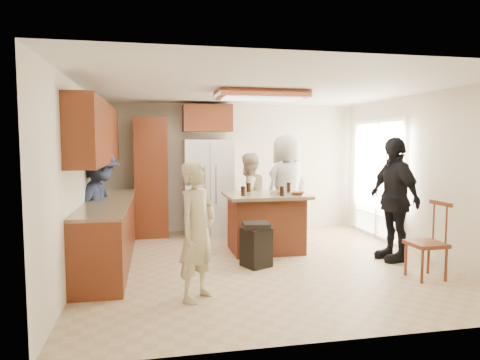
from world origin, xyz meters
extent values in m
plane|color=tan|center=(0.00, 0.00, 0.00)|extent=(5.00, 5.00, 0.00)
plane|color=white|center=(0.00, 0.00, 2.50)|extent=(5.00, 5.00, 0.00)
plane|color=beige|center=(0.00, 2.50, 1.25)|extent=(5.00, 0.00, 5.00)
plane|color=beige|center=(0.00, -2.50, 1.25)|extent=(5.00, 0.00, 5.00)
plane|color=beige|center=(-2.50, 0.00, 1.25)|extent=(0.00, 5.00, 5.00)
plane|color=beige|center=(2.50, 0.00, 1.25)|extent=(0.00, 5.00, 5.00)
cube|color=white|center=(2.48, 1.20, 1.05)|extent=(0.02, 1.60, 2.10)
cube|color=white|center=(2.46, 1.20, 1.05)|extent=(0.08, 1.72, 2.10)
cube|color=maroon|center=(0.00, 0.20, 2.44)|extent=(1.30, 0.70, 0.10)
cube|color=white|center=(0.00, 0.20, 2.38)|extent=(1.10, 0.50, 0.02)
cube|color=olive|center=(4.00, 1.20, -0.05)|extent=(3.00, 3.00, 0.10)
cube|color=#593319|center=(4.70, 1.80, 1.00)|extent=(1.40, 1.60, 2.00)
imported|color=tan|center=(-1.08, -1.23, 0.77)|extent=(0.68, 0.70, 1.55)
imported|color=tan|center=(0.10, 1.51, 0.78)|extent=(0.90, 0.78, 1.57)
imported|color=gray|center=(0.82, 1.50, 0.95)|extent=(1.09, 0.94, 1.89)
imported|color=black|center=(1.93, -0.19, 0.92)|extent=(0.64, 1.12, 1.83)
imported|color=#1B2237|center=(-2.33, 0.59, 0.82)|extent=(0.84, 1.17, 1.64)
cube|color=maroon|center=(-2.20, 0.40, 0.44)|extent=(0.60, 3.00, 0.88)
cube|color=#846B4C|center=(-2.20, 0.40, 0.90)|extent=(0.64, 3.00, 0.04)
cube|color=maroon|center=(-2.33, 0.40, 1.88)|extent=(0.35, 3.00, 0.85)
cube|color=maroon|center=(-1.60, 2.20, 1.10)|extent=(0.60, 0.60, 2.20)
cube|color=maroon|center=(-0.55, 2.20, 2.20)|extent=(0.90, 0.60, 0.50)
cube|color=white|center=(-0.55, 2.12, 0.90)|extent=(0.90, 0.72, 1.80)
cube|color=gray|center=(-0.55, 1.75, 0.90)|extent=(0.01, 0.01, 1.71)
cylinder|color=silver|center=(-0.65, 1.73, 0.99)|extent=(0.02, 0.02, 0.70)
cylinder|color=silver|center=(-0.45, 1.73, 0.99)|extent=(0.02, 0.02, 0.70)
cube|color=#A04A29|center=(0.20, 0.68, 0.44)|extent=(1.10, 0.85, 0.88)
cube|color=#907553|center=(0.20, 0.68, 0.91)|extent=(1.28, 1.03, 0.05)
cube|color=silver|center=(0.45, 0.63, 0.94)|extent=(0.38, 0.30, 0.02)
imported|color=brown|center=(0.65, 0.43, 0.96)|extent=(0.25, 0.25, 0.05)
cylinder|color=black|center=(-0.21, 0.49, 1.01)|extent=(0.07, 0.07, 0.15)
cylinder|color=black|center=(-0.01, 0.99, 1.01)|extent=(0.07, 0.07, 0.15)
cylinder|color=black|center=(0.68, 0.95, 1.01)|extent=(0.07, 0.07, 0.15)
cylinder|color=black|center=(0.38, 0.36, 1.01)|extent=(0.07, 0.07, 0.15)
cube|color=black|center=(-0.15, -0.14, 0.28)|extent=(0.45, 0.45, 0.55)
cube|color=black|center=(-0.15, -0.14, 0.59)|extent=(0.39, 0.39, 0.08)
cube|color=maroon|center=(1.87, -1.08, 0.45)|extent=(0.43, 0.43, 0.05)
cylinder|color=maroon|center=(1.71, -1.26, 0.22)|extent=(0.04, 0.04, 0.44)
cylinder|color=maroon|center=(2.05, -1.25, 0.22)|extent=(0.04, 0.04, 0.44)
cylinder|color=maroon|center=(1.70, -0.92, 0.22)|extent=(0.04, 0.04, 0.44)
cylinder|color=maroon|center=(2.04, -0.91, 0.22)|extent=(0.04, 0.04, 0.44)
cube|color=maroon|center=(2.06, -1.08, 0.97)|extent=(0.05, 0.40, 0.05)
cylinder|color=maroon|center=(2.07, -1.20, 0.72)|extent=(0.02, 0.02, 0.50)
cylinder|color=maroon|center=(2.06, -0.96, 0.72)|extent=(0.02, 0.02, 0.50)
camera|label=1|loc=(-1.53, -5.90, 1.75)|focal=32.00mm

